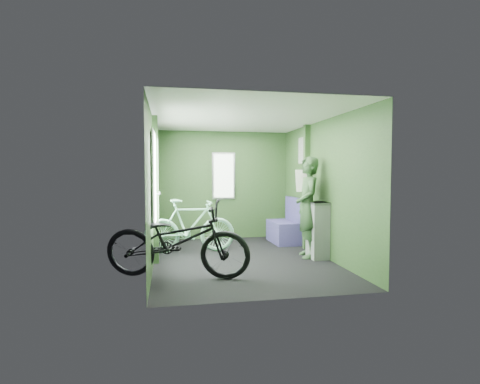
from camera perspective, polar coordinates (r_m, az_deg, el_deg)
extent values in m
plane|color=black|center=(6.25, 0.17, -10.18)|extent=(4.00, 4.00, 0.00)
cube|color=silver|center=(6.14, 0.18, 11.20)|extent=(2.80, 4.00, 0.02)
cube|color=#2B4A22|center=(8.06, -2.54, 1.05)|extent=(2.80, 0.02, 2.30)
cube|color=#2B4A22|center=(4.15, 5.45, -0.80)|extent=(2.80, 0.02, 2.30)
cube|color=#2B4A22|center=(5.98, -13.11, 0.30)|extent=(0.02, 4.00, 2.30)
cube|color=#2B4A22|center=(6.50, 12.38, 0.52)|extent=(0.02, 4.00, 2.30)
cube|color=#2B4A22|center=(5.98, -12.72, 0.30)|extent=(0.08, 0.12, 2.30)
cube|color=silver|center=(5.42, -12.89, 2.14)|extent=(0.02, 0.56, 1.34)
cube|color=silver|center=(6.52, -12.54, 2.28)|extent=(0.02, 0.56, 1.34)
cube|color=white|center=(5.44, -12.85, 7.73)|extent=(0.00, 0.12, 0.12)
cube|color=white|center=(6.54, -12.50, 6.93)|extent=(0.00, 0.12, 0.12)
cylinder|color=silver|center=(5.98, -12.05, -0.17)|extent=(0.03, 0.40, 0.03)
cube|color=#2B4A22|center=(7.04, 10.08, 0.72)|extent=(0.10, 0.10, 2.30)
cube|color=white|center=(7.34, 9.51, 6.29)|extent=(0.02, 0.40, 0.50)
cube|color=silver|center=(8.01, -2.49, 2.47)|extent=(0.50, 0.02, 1.00)
imported|color=black|center=(5.22, -9.54, -12.88)|extent=(2.13, 1.37, 1.12)
imported|color=#88D4AB|center=(6.79, -7.60, -9.13)|extent=(1.60, 0.54, 0.98)
imported|color=#2B4827|center=(6.36, 10.30, -2.29)|extent=(0.48, 0.66, 1.69)
cube|color=silver|center=(6.63, 9.72, 1.70)|extent=(0.30, 0.18, 0.38)
cube|color=gray|center=(6.36, 11.75, -5.71)|extent=(0.28, 0.39, 0.94)
cube|color=navy|center=(7.67, 6.65, -6.07)|extent=(0.51, 0.88, 0.44)
cube|color=navy|center=(7.68, 8.19, -2.61)|extent=(0.08, 0.87, 0.48)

